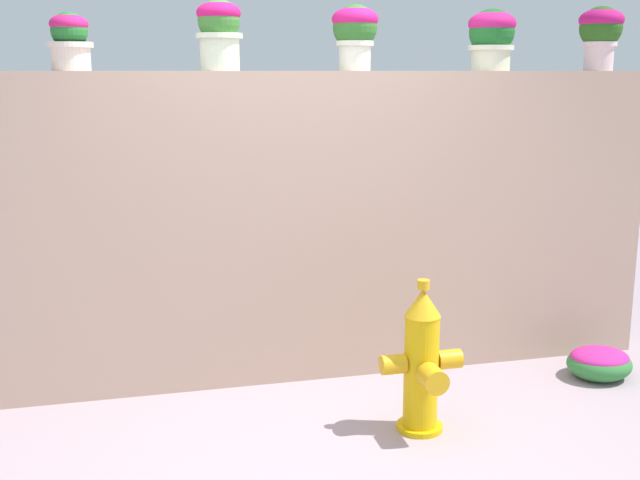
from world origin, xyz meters
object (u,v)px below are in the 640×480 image
potted_plant_1 (70,39)px  potted_plant_5 (601,30)px  potted_plant_2 (219,29)px  flower_bush_left (599,362)px  potted_plant_3 (355,30)px  potted_plant_4 (492,35)px  fire_hydrant (422,364)px

potted_plant_1 → potted_plant_5: (3.40, -0.06, 0.08)m
potted_plant_2 → potted_plant_1: bearing=176.1°
potted_plant_1 → flower_bush_left: bearing=-11.0°
potted_plant_3 → potted_plant_4: potted_plant_3 is taller
potted_plant_2 → potted_plant_4: potted_plant_2 is taller
potted_plant_2 → potted_plant_3: size_ratio=1.03×
potted_plant_1 → flower_bush_left: (3.20, -0.62, -2.03)m
potted_plant_5 → flower_bush_left: size_ratio=1.00×
potted_plant_4 → flower_bush_left: size_ratio=0.93×
potted_plant_3 → potted_plant_5: potted_plant_5 is taller
flower_bush_left → potted_plant_3: bearing=158.0°
potted_plant_1 → potted_plant_4: size_ratio=0.84×
potted_plant_1 → potted_plant_2: (0.85, -0.06, 0.06)m
potted_plant_4 → fire_hydrant: (-0.82, -1.02, -1.79)m
potted_plant_3 → potted_plant_2: bearing=-177.4°
potted_plant_2 → potted_plant_5: potted_plant_5 is taller
potted_plant_2 → flower_bush_left: 3.19m
potted_plant_3 → potted_plant_4: (0.92, -0.02, -0.02)m
potted_plant_1 → potted_plant_5: bearing=-1.0°
potted_plant_1 → fire_hydrant: size_ratio=0.38×
potted_plant_3 → potted_plant_5: size_ratio=0.96×
flower_bush_left → fire_hydrant: bearing=-162.7°
potted_plant_4 → potted_plant_3: bearing=178.7°
potted_plant_3 → fire_hydrant: size_ratio=0.47×
potted_plant_1 → flower_bush_left: potted_plant_1 is taller
potted_plant_4 → potted_plant_5: size_ratio=0.93×
potted_plant_3 → potted_plant_5: 1.70m
potted_plant_2 → potted_plant_5: bearing=-0.1°
potted_plant_4 → potted_plant_5: (0.78, -0.02, 0.04)m
potted_plant_4 → fire_hydrant: size_ratio=0.46×
potted_plant_1 → potted_plant_2: potted_plant_2 is taller
potted_plant_5 → flower_bush_left: 2.20m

